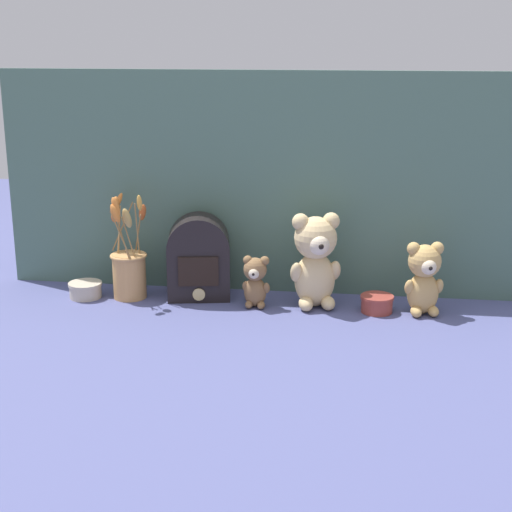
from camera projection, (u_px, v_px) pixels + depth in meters
ground_plane at (255, 306)px, 2.46m from camera, size 4.00×4.00×0.00m
backdrop_wall at (262, 184)px, 2.52m from camera, size 1.72×0.02×0.72m
teddy_bear_large at (315, 259)px, 2.42m from camera, size 0.17×0.15×0.30m
teddy_bear_medium at (424, 277)px, 2.37m from camera, size 0.13×0.11×0.23m
teddy_bear_small at (256, 280)px, 2.44m from camera, size 0.09×0.08×0.17m
flower_vase at (129, 267)px, 2.52m from camera, size 0.13×0.19×0.35m
vintage_radio at (199, 258)px, 2.52m from camera, size 0.22×0.16×0.27m
decorative_tin_tall at (85, 290)px, 2.54m from camera, size 0.11×0.11×0.05m
decorative_tin_short at (377, 303)px, 2.41m from camera, size 0.10×0.10×0.05m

